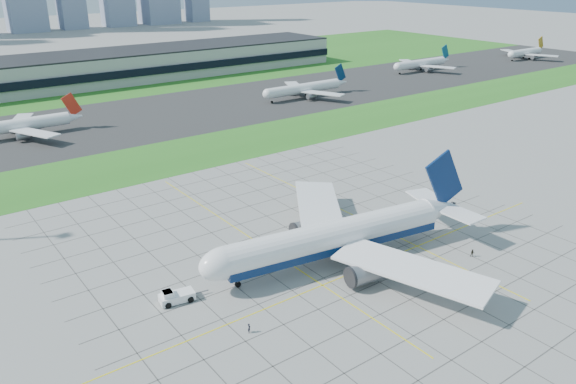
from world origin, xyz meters
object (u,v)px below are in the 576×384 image
object	(u,v)px
distant_jet_3	(421,63)
pushback_tug	(175,296)
airliner	(336,237)
crew_near	(249,328)
distant_jet_1	(21,125)
distant_jet_4	(526,52)
distant_jet_2	(304,88)
crew_far	(472,253)

from	to	relation	value
distant_jet_3	pushback_tug	bearing A→B (deg)	-148.74
airliner	distant_jet_3	world-z (taller)	airliner
crew_near	distant_jet_1	distance (m)	151.28
distant_jet_3	airliner	bearing A→B (deg)	-143.29
distant_jet_1	distant_jet_4	size ratio (longest dim) A/B	1.00
airliner	pushback_tug	distance (m)	35.65
crew_near	distant_jet_2	size ratio (longest dim) A/B	0.04
crew_near	distant_jet_4	world-z (taller)	distant_jet_4
crew_far	distant_jet_2	world-z (taller)	distant_jet_2
pushback_tug	distant_jet_1	world-z (taller)	distant_jet_1
crew_far	pushback_tug	bearing A→B (deg)	-149.59
distant_jet_1	distant_jet_3	distance (m)	226.70
distant_jet_1	distant_jet_2	world-z (taller)	same
pushback_tug	distant_jet_4	size ratio (longest dim) A/B	0.23
distant_jet_1	airliner	bearing A→B (deg)	-77.71
distant_jet_3	crew_far	bearing A→B (deg)	-136.40
airliner	crew_far	distance (m)	30.45
distant_jet_3	distant_jet_4	world-z (taller)	same
crew_far	distant_jet_3	distance (m)	236.01
pushback_tug	airliner	bearing A→B (deg)	-1.04
distant_jet_1	distant_jet_3	xyz separation A→B (m)	(226.64, 5.32, 0.00)
crew_near	distant_jet_2	distance (m)	187.15
crew_near	distant_jet_3	xyz separation A→B (m)	(224.87, 156.55, 3.57)
distant_jet_2	distant_jet_3	distance (m)	102.87
distant_jet_2	pushback_tug	bearing A→B (deg)	-136.07
distant_jet_2	crew_near	bearing A→B (deg)	-131.18
pushback_tug	distant_jet_1	xyz separation A→B (m)	(4.17, 134.81, 3.31)
airliner	distant_jet_1	distance (m)	144.12
crew_near	pushback_tug	bearing A→B (deg)	64.94
distant_jet_3	crew_near	bearing A→B (deg)	-145.15
crew_near	crew_far	bearing A→B (deg)	-51.50
airliner	pushback_tug	bearing A→B (deg)	178.96
crew_far	distant_jet_1	bearing A→B (deg)	160.58
airliner	distant_jet_1	size ratio (longest dim) A/B	1.55
distant_jet_4	airliner	bearing A→B (deg)	-154.95
pushback_tug	distant_jet_2	distance (m)	179.36
crew_near	distant_jet_1	size ratio (longest dim) A/B	0.04
airliner	distant_jet_2	size ratio (longest dim) A/B	1.38
crew_far	distant_jet_2	bearing A→B (deg)	115.86
pushback_tug	distant_jet_2	bearing A→B (deg)	52.66
distant_jet_3	distant_jet_4	xyz separation A→B (m)	(92.35, -11.38, -0.00)
airliner	distant_jet_1	bearing A→B (deg)	111.02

